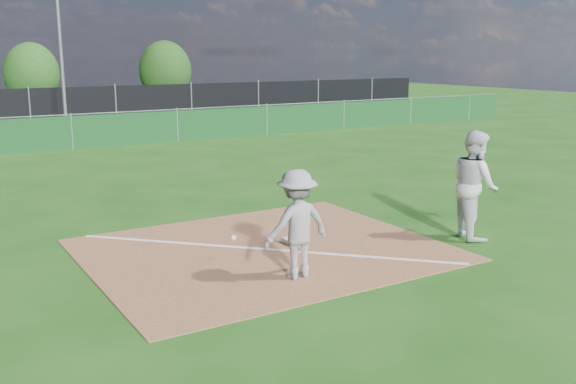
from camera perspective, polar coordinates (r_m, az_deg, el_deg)
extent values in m
plane|color=#18490F|center=(19.51, -15.19, 1.80)|extent=(90.00, 90.00, 0.00)
cube|color=brown|center=(11.37, -2.14, -5.16)|extent=(6.00, 5.00, 0.02)
cube|color=white|center=(11.37, -2.14, -5.09)|extent=(5.01, 5.01, 0.01)
cube|color=#103E19|center=(24.22, -18.65, 5.01)|extent=(44.00, 0.05, 1.20)
cube|color=black|center=(32.01, -21.97, 6.94)|extent=(46.00, 0.04, 1.80)
cube|color=black|center=(37.01, -23.19, 6.06)|extent=(46.00, 9.00, 0.01)
cylinder|color=slate|center=(31.90, -19.62, 12.69)|extent=(0.16, 0.16, 8.00)
cube|color=silver|center=(11.74, 0.63, -4.33)|extent=(0.40, 0.40, 0.08)
imported|color=#A2A2A4|center=(9.77, 0.81, -2.88)|extent=(1.10, 0.64, 1.69)
sphere|color=white|center=(9.08, -4.87, -4.07)|extent=(0.08, 0.08, 0.08)
imported|color=white|center=(12.41, 16.25, 0.64)|extent=(1.09, 1.21, 2.03)
imported|color=black|center=(36.50, -21.62, 7.25)|extent=(4.51, 2.19, 1.42)
imported|color=black|center=(37.45, -15.23, 7.60)|extent=(4.26, 2.30, 1.17)
cylinder|color=#382316|center=(44.21, -21.67, 7.79)|extent=(0.24, 0.24, 1.13)
ellipsoid|color=#1D4A15|center=(44.14, -21.83, 9.74)|extent=(3.39, 3.39, 3.90)
cylinder|color=#382316|center=(45.42, -10.76, 8.57)|extent=(0.24, 0.24, 1.18)
ellipsoid|color=#1A4112|center=(45.35, -10.85, 10.54)|extent=(3.53, 3.53, 4.06)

